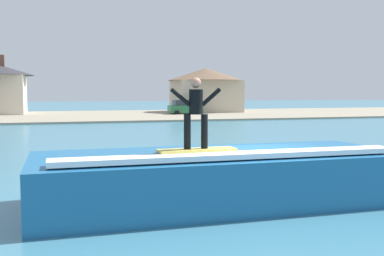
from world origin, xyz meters
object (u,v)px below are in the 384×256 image
object	(u,v)px
surfer	(196,109)
car_far_shore	(185,108)
house_gabled_white	(206,88)
surfboard	(197,150)
wave_crest	(219,177)

from	to	relation	value
surfer	car_far_shore	world-z (taller)	surfer
surfer	house_gabled_white	distance (m)	49.92
surfboard	surfer	xyz separation A→B (m)	(-0.02, 0.01, 0.95)
wave_crest	car_far_shore	size ratio (longest dim) A/B	2.29
car_far_shore	house_gabled_white	size ratio (longest dim) A/B	0.39
surfboard	surfer	distance (m)	0.95
surfboard	car_far_shore	xyz separation A→B (m)	(11.56, 42.07, -0.50)
car_far_shore	surfboard	bearing A→B (deg)	-105.37
surfer	car_far_shore	size ratio (longest dim) A/B	0.41
house_gabled_white	surfer	bearing A→B (deg)	-108.62
car_far_shore	wave_crest	bearing A→B (deg)	-104.60
wave_crest	house_gabled_white	world-z (taller)	house_gabled_white
surfboard	car_far_shore	world-z (taller)	car_far_shore
wave_crest	house_gabled_white	distance (m)	49.14
surfboard	surfer	size ratio (longest dim) A/B	1.13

